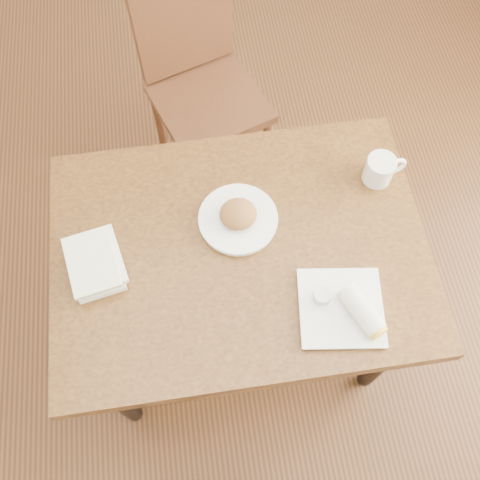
{
  "coord_description": "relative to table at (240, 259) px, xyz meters",
  "views": [
    {
      "loc": [
        -0.1,
        -0.67,
        2.21
      ],
      "look_at": [
        0.0,
        0.0,
        0.8
      ],
      "focal_mm": 40.0,
      "sensor_mm": 36.0,
      "label": 1
    }
  ],
  "objects": [
    {
      "name": "ground",
      "position": [
        0.0,
        0.0,
        -0.67
      ],
      "size": [
        4.0,
        5.0,
        0.01
      ],
      "primitive_type": "cube",
      "color": "#472814",
      "rests_on": "ground"
    },
    {
      "name": "room_walls",
      "position": [
        0.0,
        0.0,
        0.97
      ],
      "size": [
        4.02,
        5.02,
        2.8
      ],
      "color": "white",
      "rests_on": "ground"
    },
    {
      "name": "table",
      "position": [
        0.0,
        0.0,
        0.0
      ],
      "size": [
        1.13,
        0.83,
        0.75
      ],
      "color": "brown",
      "rests_on": "ground"
    },
    {
      "name": "chair_far",
      "position": [
        -0.04,
        0.88,
        -0.12
      ],
      "size": [
        0.53,
        0.53,
        0.95
      ],
      "color": "#462414",
      "rests_on": "ground"
    },
    {
      "name": "plate_scone",
      "position": [
        0.01,
        0.09,
        0.11
      ],
      "size": [
        0.24,
        0.24,
        0.08
      ],
      "color": "white",
      "rests_on": "table"
    },
    {
      "name": "coffee_mug",
      "position": [
        0.47,
        0.18,
        0.13
      ],
      "size": [
        0.14,
        0.09,
        0.09
      ],
      "color": "white",
      "rests_on": "table"
    },
    {
      "name": "plate_burrito",
      "position": [
        0.27,
        -0.24,
        0.11
      ],
      "size": [
        0.27,
        0.27,
        0.08
      ],
      "color": "white",
      "rests_on": "table"
    },
    {
      "name": "book_stack",
      "position": [
        -0.43,
        -0.0,
        0.11
      ],
      "size": [
        0.19,
        0.23,
        0.05
      ],
      "color": "white",
      "rests_on": "table"
    }
  ]
}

